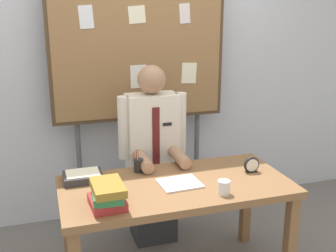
# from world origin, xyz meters

# --- Properties ---
(back_wall) EXTENTS (6.40, 0.08, 2.70)m
(back_wall) POSITION_xyz_m (0.00, 1.19, 1.35)
(back_wall) COLOR silver
(back_wall) RESTS_ON ground_plane
(desk) EXTENTS (1.54, 0.75, 0.74)m
(desk) POSITION_xyz_m (0.00, 0.00, 0.65)
(desk) COLOR brown
(desk) RESTS_ON ground_plane
(person) EXTENTS (0.55, 0.56, 1.46)m
(person) POSITION_xyz_m (0.00, 0.59, 0.68)
(person) COLOR #2D2D33
(person) RESTS_ON ground_plane
(bulletin_board) EXTENTS (1.49, 0.09, 2.16)m
(bulletin_board) POSITION_xyz_m (0.00, 0.98, 1.53)
(bulletin_board) COLOR #4C3823
(bulletin_board) RESTS_ON ground_plane
(book_stack) EXTENTS (0.21, 0.28, 0.15)m
(book_stack) POSITION_xyz_m (-0.49, -0.19, 0.82)
(book_stack) COLOR #B22D2D
(book_stack) RESTS_ON desk
(open_notebook) EXTENTS (0.28, 0.24, 0.01)m
(open_notebook) POSITION_xyz_m (0.02, -0.02, 0.75)
(open_notebook) COLOR silver
(open_notebook) RESTS_ON desk
(desk_clock) EXTENTS (0.11, 0.04, 0.11)m
(desk_clock) POSITION_xyz_m (0.57, 0.02, 0.79)
(desk_clock) COLOR black
(desk_clock) RESTS_ON desk
(coffee_mug) EXTENTS (0.08, 0.08, 0.09)m
(coffee_mug) POSITION_xyz_m (0.23, -0.24, 0.79)
(coffee_mug) COLOR white
(coffee_mug) RESTS_ON desk
(pen_holder) EXTENTS (0.07, 0.07, 0.16)m
(pen_holder) POSITION_xyz_m (-0.19, 0.27, 0.79)
(pen_holder) COLOR #262626
(pen_holder) RESTS_ON desk
(paper_tray) EXTENTS (0.26, 0.20, 0.06)m
(paper_tray) POSITION_xyz_m (-0.59, 0.24, 0.77)
(paper_tray) COLOR #333338
(paper_tray) RESTS_ON desk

